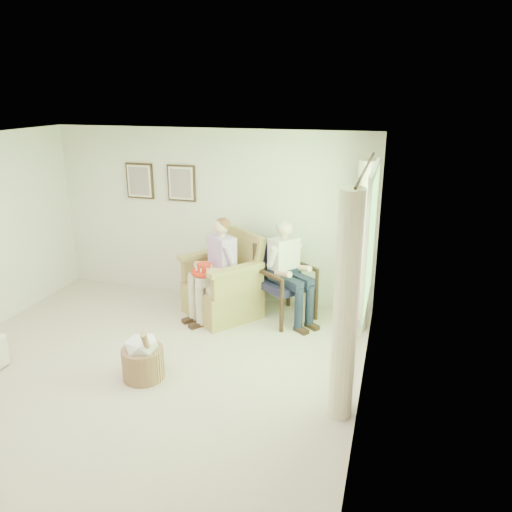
{
  "coord_description": "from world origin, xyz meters",
  "views": [
    {
      "loc": [
        2.71,
        -4.18,
        3.12
      ],
      "look_at": [
        0.99,
        1.78,
        1.05
      ],
      "focal_mm": 35.0,
      "sensor_mm": 36.0,
      "label": 1
    }
  ],
  "objects_px": {
    "person_wicker": "(218,262)",
    "red_hat": "(204,270)",
    "hatbox": "(143,356)",
    "wicker_armchair": "(223,289)",
    "person_dark": "(285,264)",
    "wood_armchair": "(287,277)"
  },
  "relations": [
    {
      "from": "wicker_armchair",
      "to": "hatbox",
      "type": "xyz_separation_m",
      "value": [
        -0.29,
        -1.87,
        -0.11
      ]
    },
    {
      "from": "person_wicker",
      "to": "red_hat",
      "type": "relative_size",
      "value": 4.0
    },
    {
      "from": "wicker_armchair",
      "to": "wood_armchair",
      "type": "relative_size",
      "value": 1.12
    },
    {
      "from": "red_hat",
      "to": "hatbox",
      "type": "bearing_deg",
      "value": -94.78
    },
    {
      "from": "wicker_armchair",
      "to": "wood_armchair",
      "type": "xyz_separation_m",
      "value": [
        0.9,
        0.2,
        0.21
      ]
    },
    {
      "from": "wood_armchair",
      "to": "person_dark",
      "type": "relative_size",
      "value": 0.76
    },
    {
      "from": "hatbox",
      "to": "wicker_armchair",
      "type": "bearing_deg",
      "value": 81.1
    },
    {
      "from": "wicker_armchair",
      "to": "wood_armchair",
      "type": "height_order",
      "value": "wicker_armchair"
    },
    {
      "from": "person_wicker",
      "to": "person_dark",
      "type": "xyz_separation_m",
      "value": [
        0.9,
        0.18,
        -0.01
      ]
    },
    {
      "from": "wood_armchair",
      "to": "person_wicker",
      "type": "distance_m",
      "value": 1.0
    },
    {
      "from": "hatbox",
      "to": "person_wicker",
      "type": "bearing_deg",
      "value": 80.3
    },
    {
      "from": "person_dark",
      "to": "hatbox",
      "type": "xyz_separation_m",
      "value": [
        -1.19,
        -1.89,
        -0.58
      ]
    },
    {
      "from": "wood_armchair",
      "to": "person_dark",
      "type": "distance_m",
      "value": 0.31
    },
    {
      "from": "person_wicker",
      "to": "red_hat",
      "type": "distance_m",
      "value": 0.23
    },
    {
      "from": "wicker_armchair",
      "to": "hatbox",
      "type": "height_order",
      "value": "wicker_armchair"
    },
    {
      "from": "person_dark",
      "to": "hatbox",
      "type": "height_order",
      "value": "person_dark"
    },
    {
      "from": "wicker_armchair",
      "to": "person_wicker",
      "type": "distance_m",
      "value": 0.5
    },
    {
      "from": "person_dark",
      "to": "red_hat",
      "type": "height_order",
      "value": "person_dark"
    },
    {
      "from": "person_wicker",
      "to": "hatbox",
      "type": "relative_size",
      "value": 2.06
    },
    {
      "from": "wicker_armchair",
      "to": "person_dark",
      "type": "xyz_separation_m",
      "value": [
        0.9,
        0.02,
        0.47
      ]
    },
    {
      "from": "person_wicker",
      "to": "person_dark",
      "type": "bearing_deg",
      "value": 49.73
    },
    {
      "from": "person_dark",
      "to": "wicker_armchair",
      "type": "bearing_deg",
      "value": 127.95
    }
  ]
}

